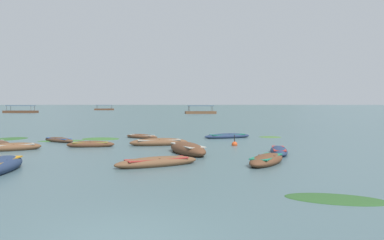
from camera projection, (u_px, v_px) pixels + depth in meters
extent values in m
plane|color=#476066|center=(184.00, 105.00, 1506.50)|extent=(6000.00, 6000.00, 0.00)
cone|color=slate|center=(10.00, 76.00, 1630.97)|extent=(882.89, 882.89, 236.63)
cone|color=#4C5B56|center=(197.00, 44.00, 1820.16)|extent=(1556.38, 1556.38, 573.39)
cone|color=slate|center=(332.00, 46.00, 1789.71)|extent=(1473.21, 1473.21, 540.57)
ellipsoid|color=#4C3323|center=(59.00, 140.00, 29.17)|extent=(3.15, 2.74, 0.43)
cube|color=#28519E|center=(59.00, 138.00, 29.17)|extent=(2.27, 1.97, 0.05)
cube|color=#4C3323|center=(59.00, 138.00, 29.17)|extent=(0.44, 0.54, 0.04)
ellipsoid|color=navy|center=(279.00, 151.00, 22.17)|extent=(1.56, 3.62, 0.52)
cube|color=#B22D28|center=(279.00, 148.00, 22.16)|extent=(1.13, 2.60, 0.05)
cube|color=navy|center=(279.00, 148.00, 22.16)|extent=(0.65, 0.19, 0.04)
ellipsoid|color=brown|center=(142.00, 137.00, 32.29)|extent=(3.22, 2.64, 0.43)
cube|color=#B7B2A3|center=(142.00, 135.00, 32.29)|extent=(2.32, 1.90, 0.05)
cube|color=brown|center=(142.00, 134.00, 32.29)|extent=(0.42, 0.55, 0.04)
ellipsoid|color=brown|center=(159.00, 143.00, 26.77)|extent=(4.23, 2.00, 0.62)
cube|color=#B7B2A3|center=(159.00, 140.00, 26.76)|extent=(3.05, 1.44, 0.05)
cube|color=brown|center=(159.00, 139.00, 26.76)|extent=(0.24, 0.84, 0.04)
ellipsoid|color=brown|center=(157.00, 162.00, 17.87)|extent=(4.12, 2.79, 0.54)
cube|color=#B22D28|center=(157.00, 159.00, 17.86)|extent=(2.96, 2.01, 0.05)
cube|color=brown|center=(157.00, 158.00, 17.86)|extent=(0.39, 0.66, 0.04)
ellipsoid|color=brown|center=(187.00, 149.00, 22.31)|extent=(2.82, 4.49, 0.82)
cube|color=#B7B2A3|center=(187.00, 145.00, 22.30)|extent=(2.03, 3.23, 0.05)
cube|color=brown|center=(187.00, 144.00, 22.30)|extent=(0.91, 0.41, 0.04)
ellipsoid|color=navy|center=(227.00, 136.00, 32.45)|extent=(4.28, 2.45, 0.49)
cube|color=#197A56|center=(227.00, 134.00, 32.44)|extent=(3.08, 1.76, 0.05)
cube|color=navy|center=(227.00, 134.00, 32.44)|extent=(0.33, 0.72, 0.04)
ellipsoid|color=brown|center=(91.00, 145.00, 25.76)|extent=(3.21, 1.23, 0.50)
cube|color=olive|center=(91.00, 142.00, 25.76)|extent=(2.31, 0.89, 0.05)
cube|color=brown|center=(91.00, 142.00, 25.76)|extent=(0.15, 0.61, 0.04)
ellipsoid|color=brown|center=(267.00, 160.00, 18.49)|extent=(2.80, 3.69, 0.58)
cube|color=#197A56|center=(267.00, 156.00, 18.49)|extent=(2.02, 2.65, 0.05)
cube|color=brown|center=(267.00, 155.00, 18.49)|extent=(0.74, 0.47, 0.04)
ellipsoid|color=brown|center=(13.00, 147.00, 23.84)|extent=(3.37, 2.54, 0.59)
cube|color=#B7B2A3|center=(13.00, 145.00, 23.83)|extent=(2.43, 1.83, 0.05)
cube|color=brown|center=(13.00, 144.00, 23.83)|extent=(0.42, 0.66, 0.04)
cube|color=brown|center=(200.00, 113.00, 111.80)|extent=(9.11, 4.30, 0.90)
cylinder|color=#4C4742|center=(189.00, 109.00, 110.05)|extent=(0.10, 0.10, 1.80)
cylinder|color=#4C4742|center=(188.00, 109.00, 112.70)|extent=(0.10, 0.10, 1.80)
cylinder|color=#4C4742|center=(213.00, 109.00, 110.80)|extent=(0.10, 0.10, 1.80)
cylinder|color=#4C4742|center=(211.00, 109.00, 113.45)|extent=(0.10, 0.10, 1.80)
cube|color=#334C75|center=(200.00, 106.00, 111.71)|extent=(7.65, 3.62, 0.12)
cube|color=brown|center=(21.00, 112.00, 121.81)|extent=(10.21, 3.83, 0.90)
cylinder|color=#4C4742|center=(34.00, 108.00, 122.93)|extent=(0.10, 0.10, 1.80)
cylinder|color=#4C4742|center=(31.00, 109.00, 120.38)|extent=(0.10, 0.10, 1.80)
cylinder|color=#4C4742|center=(11.00, 108.00, 123.14)|extent=(0.10, 0.10, 1.80)
cylinder|color=#4C4742|center=(7.00, 109.00, 120.58)|extent=(0.10, 0.10, 1.80)
cube|color=#334C75|center=(21.00, 106.00, 121.72)|extent=(8.58, 3.22, 0.12)
cube|color=brown|center=(104.00, 110.00, 175.04)|extent=(8.67, 3.32, 0.90)
cylinder|color=#4C4742|center=(112.00, 107.00, 176.32)|extent=(0.10, 0.10, 1.80)
cylinder|color=#4C4742|center=(111.00, 107.00, 174.15)|extent=(0.10, 0.10, 1.80)
cylinder|color=#4C4742|center=(97.00, 107.00, 175.83)|extent=(0.10, 0.10, 1.80)
cylinder|color=#4C4742|center=(96.00, 107.00, 173.67)|extent=(0.10, 0.10, 1.80)
cube|color=#334C75|center=(104.00, 105.00, 174.95)|extent=(7.29, 2.79, 0.12)
sphere|color=#DB4C1E|center=(235.00, 144.00, 26.53)|extent=(0.40, 0.40, 0.40)
cylinder|color=black|center=(235.00, 140.00, 26.51)|extent=(0.06, 0.06, 0.65)
ellipsoid|color=#2D5628|center=(336.00, 199.00, 11.60)|extent=(3.32, 2.30, 0.14)
ellipsoid|color=#38662D|center=(101.00, 139.00, 31.50)|extent=(3.63, 3.26, 0.14)
ellipsoid|color=#2D5628|center=(10.00, 139.00, 31.52)|extent=(3.36, 3.91, 0.14)
ellipsoid|color=#38662D|center=(61.00, 141.00, 29.77)|extent=(3.64, 1.86, 0.14)
ellipsoid|color=#477033|center=(270.00, 137.00, 33.20)|extent=(2.21, 1.90, 0.14)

